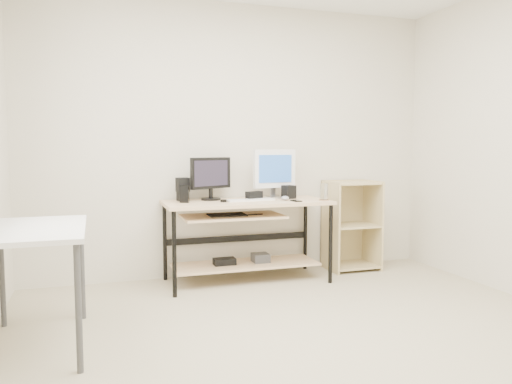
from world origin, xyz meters
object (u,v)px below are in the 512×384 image
at_px(desk, 244,224).
at_px(black_monitor, 211,176).
at_px(white_imac, 275,170).
at_px(side_table, 34,240).
at_px(shelf_unit, 350,224).
at_px(audio_controller, 184,194).

bearing_deg(desk, black_monitor, 150.47).
bearing_deg(white_imac, desk, -165.16).
bearing_deg(desk, side_table, -147.35).
bearing_deg(black_monitor, shelf_unit, -24.12).
height_order(desk, white_imac, white_imac).
xyz_separation_m(side_table, audio_controller, (1.11, 1.07, 0.16)).
bearing_deg(white_imac, black_monitor, 171.46).
distance_m(shelf_unit, black_monitor, 1.54).
height_order(desk, side_table, same).
distance_m(side_table, white_imac, 2.37).
bearing_deg(audio_controller, white_imac, 30.66).
bearing_deg(side_table, desk, 32.65).
xyz_separation_m(desk, side_table, (-1.65, -1.06, 0.13)).
distance_m(desk, shelf_unit, 1.19).
relative_size(white_imac, audio_controller, 3.05).
bearing_deg(white_imac, audio_controller, -179.49).
distance_m(black_monitor, audio_controller, 0.34).
distance_m(white_imac, audio_controller, 0.93).
bearing_deg(side_table, white_imac, 31.11).
xyz_separation_m(white_imac, audio_controller, (-0.90, -0.14, -0.19)).
height_order(desk, audio_controller, audio_controller).
distance_m(black_monitor, white_imac, 0.63).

